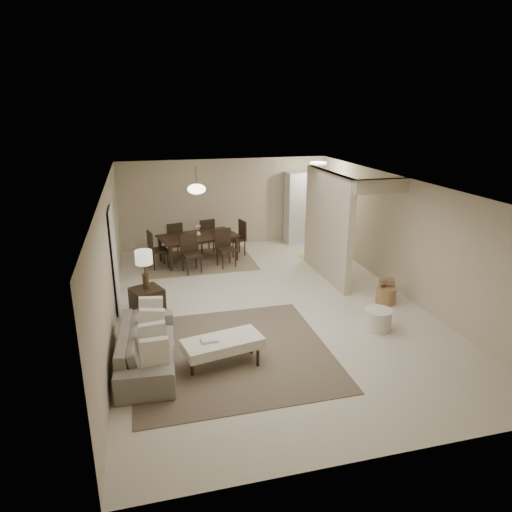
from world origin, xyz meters
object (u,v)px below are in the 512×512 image
object	(u,v)px
sofa	(147,346)
ottoman_bench	(223,344)
round_pouf	(378,320)
dining_table	(199,249)
wicker_basket	(386,295)
side_table	(147,303)
pantry_cabinet	(306,208)

from	to	relation	value
sofa	ottoman_bench	bearing A→B (deg)	-100.67
round_pouf	dining_table	size ratio (longest dim) A/B	0.25
ottoman_bench	wicker_basket	size ratio (longest dim) A/B	3.26
side_table	round_pouf	bearing A→B (deg)	-21.26
pantry_cabinet	round_pouf	distance (m)	5.83
round_pouf	wicker_basket	xyz separation A→B (m)	(0.74, 1.03, -0.02)
side_table	wicker_basket	bearing A→B (deg)	-6.57
round_pouf	dining_table	distance (m)	5.37
round_pouf	side_table	bearing A→B (deg)	158.74
pantry_cabinet	ottoman_bench	world-z (taller)	pantry_cabinet
ottoman_bench	round_pouf	world-z (taller)	ottoman_bench
round_pouf	dining_table	xyz separation A→B (m)	(-2.64, 4.68, 0.16)
wicker_basket	ottoman_bench	bearing A→B (deg)	-158.05
pantry_cabinet	wicker_basket	world-z (taller)	pantry_cabinet
pantry_cabinet	side_table	size ratio (longest dim) A/B	3.54
round_pouf	pantry_cabinet	bearing A→B (deg)	83.10
side_table	round_pouf	size ratio (longest dim) A/B	1.19
pantry_cabinet	wicker_basket	bearing A→B (deg)	-89.37
sofa	dining_table	world-z (taller)	dining_table
pantry_cabinet	wicker_basket	xyz separation A→B (m)	(0.05, -4.70, -0.88)
ottoman_bench	round_pouf	bearing A→B (deg)	-2.54
ottoman_bench	side_table	size ratio (longest dim) A/B	2.23
round_pouf	dining_table	world-z (taller)	dining_table
sofa	wicker_basket	world-z (taller)	sofa
pantry_cabinet	round_pouf	size ratio (longest dim) A/B	4.23
sofa	round_pouf	distance (m)	4.11
dining_table	wicker_basket	bearing A→B (deg)	-60.40
sofa	side_table	bearing A→B (deg)	2.31
sofa	ottoman_bench	xyz separation A→B (m)	(1.15, -0.30, 0.04)
side_table	round_pouf	world-z (taller)	side_table
sofa	dining_table	size ratio (longest dim) A/B	1.07
pantry_cabinet	side_table	world-z (taller)	pantry_cabinet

